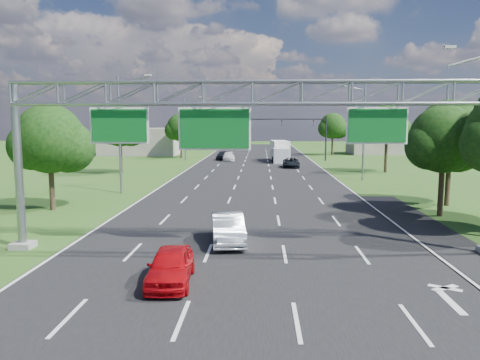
# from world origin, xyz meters

# --- Properties ---
(ground) EXTENTS (220.00, 220.00, 0.00)m
(ground) POSITION_xyz_m (0.00, 30.00, 0.00)
(ground) COLOR #2B4F17
(ground) RESTS_ON ground
(road) EXTENTS (18.00, 180.00, 0.02)m
(road) POSITION_xyz_m (0.00, 30.00, 0.00)
(road) COLOR black
(road) RESTS_ON ground
(road_flare) EXTENTS (3.00, 30.00, 0.02)m
(road_flare) POSITION_xyz_m (10.20, 14.00, 0.00)
(road_flare) COLOR black
(road_flare) RESTS_ON ground
(sign_gantry) EXTENTS (23.50, 1.00, 9.56)m
(sign_gantry) POSITION_xyz_m (0.33, 12.00, 6.89)
(sign_gantry) COLOR gray
(sign_gantry) RESTS_ON ground
(traffic_signal) EXTENTS (12.21, 0.24, 7.00)m
(traffic_signal) POSITION_xyz_m (7.48, 65.00, 5.17)
(traffic_signal) COLOR black
(traffic_signal) RESTS_ON ground
(streetlight_l_near) EXTENTS (2.97, 0.22, 10.16)m
(streetlight_l_near) POSITION_xyz_m (-11.30, 30.00, 5.58)
(streetlight_l_near) COLOR gray
(streetlight_l_near) RESTS_ON ground
(streetlight_l_far) EXTENTS (2.97, 0.22, 10.16)m
(streetlight_l_far) POSITION_xyz_m (-11.30, 65.00, 5.58)
(streetlight_l_far) COLOR gray
(streetlight_l_far) RESTS_ON ground
(streetlight_r_mid) EXTENTS (2.97, 0.22, 10.16)m
(streetlight_r_mid) POSITION_xyz_m (11.30, 40.00, 5.58)
(streetlight_r_mid) COLOR gray
(streetlight_r_mid) RESTS_ON ground
(tree_verge_la) EXTENTS (5.76, 4.80, 7.40)m
(tree_verge_la) POSITION_xyz_m (-13.92, 22.04, 4.76)
(tree_verge_la) COLOR #2D2116
(tree_verge_la) RESTS_ON ground
(tree_verge_lb) EXTENTS (5.76, 4.80, 8.06)m
(tree_verge_lb) POSITION_xyz_m (-15.92, 45.04, 5.41)
(tree_verge_lb) COLOR #2D2116
(tree_verge_lb) RESTS_ON ground
(tree_verge_lc) EXTENTS (5.76, 4.80, 7.62)m
(tree_verge_lc) POSITION_xyz_m (-12.92, 70.04, 4.98)
(tree_verge_lc) COLOR #2D2116
(tree_verge_lc) RESTS_ON ground
(tree_verge_rd) EXTENTS (5.76, 4.80, 8.28)m
(tree_verge_rd) POSITION_xyz_m (16.08, 48.04, 5.63)
(tree_verge_rd) COLOR #2D2116
(tree_verge_rd) RESTS_ON ground
(tree_verge_re) EXTENTS (5.76, 4.80, 7.84)m
(tree_verge_re) POSITION_xyz_m (14.08, 78.04, 5.20)
(tree_verge_re) COLOR #2D2116
(tree_verge_re) RESTS_ON ground
(building_left) EXTENTS (14.00, 10.00, 5.00)m
(building_left) POSITION_xyz_m (-22.00, 78.00, 2.50)
(building_left) COLOR gray
(building_left) RESTS_ON ground
(building_right) EXTENTS (12.00, 9.00, 4.00)m
(building_right) POSITION_xyz_m (24.00, 82.00, 2.00)
(building_right) COLOR gray
(building_right) RESTS_ON ground
(red_coupe) EXTENTS (1.86, 4.14, 1.38)m
(red_coupe) POSITION_xyz_m (-2.78, 7.34, 0.69)
(red_coupe) COLOR #BB080F
(red_coupe) RESTS_ON ground
(silver_sedan) EXTENTS (2.16, 4.72, 1.50)m
(silver_sedan) POSITION_xyz_m (-1.00, 13.45, 0.75)
(silver_sedan) COLOR silver
(silver_sedan) RESTS_ON ground
(car_queue_a) EXTENTS (2.25, 4.72, 1.33)m
(car_queue_a) POSITION_xyz_m (-4.45, 64.36, 0.66)
(car_queue_a) COLOR silver
(car_queue_a) RESTS_ON ground
(car_queue_b) EXTENTS (2.30, 4.78, 1.31)m
(car_queue_b) POSITION_xyz_m (4.81, 53.70, 0.66)
(car_queue_b) COLOR black
(car_queue_b) RESTS_ON ground
(car_queue_c) EXTENTS (2.24, 4.63, 1.52)m
(car_queue_c) POSITION_xyz_m (-5.44, 65.92, 0.76)
(car_queue_c) COLOR black
(car_queue_c) RESTS_ON ground
(box_truck) EXTENTS (3.05, 8.66, 3.20)m
(box_truck) POSITION_xyz_m (3.67, 63.57, 1.54)
(box_truck) COLOR white
(box_truck) RESTS_ON ground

